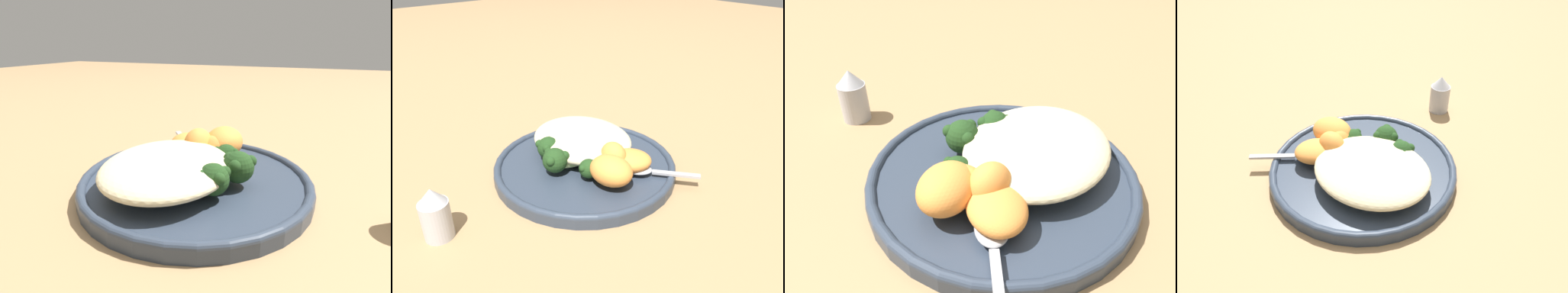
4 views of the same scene
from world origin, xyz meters
The scene contains 13 objects.
ground_plane centered at (0.00, 0.00, 0.00)m, with size 4.00×4.00×0.00m, color #9E7A51.
plate centered at (0.01, 0.01, 0.01)m, with size 0.30×0.30×0.02m.
quinoa_mound centered at (-0.02, 0.04, 0.04)m, with size 0.18×0.15×0.04m, color beige.
broccoli_stalk_0 centered at (-0.03, 0.04, 0.04)m, with size 0.09×0.04×0.04m.
broccoli_stalk_1 centered at (-0.03, -0.02, 0.04)m, with size 0.09×0.09×0.04m.
broccoli_stalk_2 centered at (0.01, -0.03, 0.04)m, with size 0.05×0.11×0.04m.
broccoli_stalk_3 centered at (0.05, 0.00, 0.03)m, with size 0.06×0.08×0.03m.
sweet_potato_chunk_0 centered at (0.08, 0.05, 0.04)m, with size 0.07×0.06×0.03m, color orange.
sweet_potato_chunk_1 centered at (0.09, 0.00, 0.04)m, with size 0.07×0.05×0.04m, color orange.
sweet_potato_chunk_2 centered at (0.07, 0.01, 0.04)m, with size 0.04×0.04×0.04m, color orange.
sweet_potato_chunk_3 centered at (0.06, 0.03, 0.04)m, with size 0.05×0.04×0.05m, color orange.
spoon centered at (0.10, 0.06, 0.03)m, with size 0.11×0.09×0.01m.
salt_shaker centered at (0.01, -0.23, 0.04)m, with size 0.04×0.04×0.07m.
Camera 3 is at (0.29, 0.18, 0.29)m, focal length 35.00 mm.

